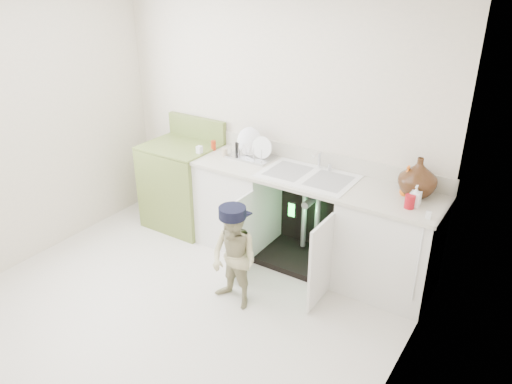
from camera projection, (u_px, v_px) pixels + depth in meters
ground at (180, 307)px, 4.22m from camera, size 3.50×3.50×0.00m
room_shell at (169, 171)px, 3.69m from camera, size 6.00×5.50×1.26m
counter_run at (309, 219)px, 4.66m from camera, size 2.44×1.02×1.23m
avocado_stove at (183, 184)px, 5.38m from camera, size 0.74×0.65×1.14m
repair_worker at (234, 257)px, 4.08m from camera, size 0.50×0.76×0.90m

